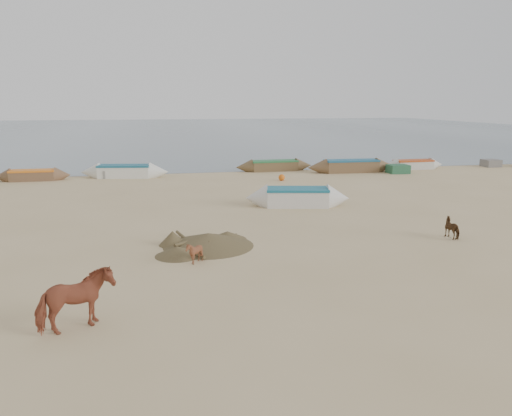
{
  "coord_description": "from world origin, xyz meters",
  "views": [
    {
      "loc": [
        -4.08,
        -15.82,
        5.32
      ],
      "look_at": [
        0.0,
        4.0,
        1.0
      ],
      "focal_mm": 35.0,
      "sensor_mm": 36.0,
      "label": 1
    }
  ],
  "objects_px": {
    "near_canoe": "(297,197)",
    "cow_adult": "(75,301)",
    "calf_front": "(194,252)",
    "calf_right": "(454,228)"
  },
  "relations": [
    {
      "from": "calf_front",
      "to": "calf_right",
      "type": "distance_m",
      "value": 10.45
    },
    {
      "from": "near_canoe",
      "to": "calf_front",
      "type": "bearing_deg",
      "value": -113.75
    },
    {
      "from": "calf_right",
      "to": "cow_adult",
      "type": "bearing_deg",
      "value": 82.1
    },
    {
      "from": "cow_adult",
      "to": "calf_front",
      "type": "height_order",
      "value": "cow_adult"
    },
    {
      "from": "cow_adult",
      "to": "calf_right",
      "type": "distance_m",
      "value": 14.66
    },
    {
      "from": "calf_front",
      "to": "near_canoe",
      "type": "xyz_separation_m",
      "value": [
        6.03,
        8.39,
        0.09
      ]
    },
    {
      "from": "calf_front",
      "to": "calf_right",
      "type": "bearing_deg",
      "value": 90.21
    },
    {
      "from": "near_canoe",
      "to": "cow_adult",
      "type": "bearing_deg",
      "value": -113.61
    },
    {
      "from": "calf_right",
      "to": "near_canoe",
      "type": "relative_size",
      "value": 0.15
    },
    {
      "from": "calf_front",
      "to": "near_canoe",
      "type": "distance_m",
      "value": 10.33
    }
  ]
}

